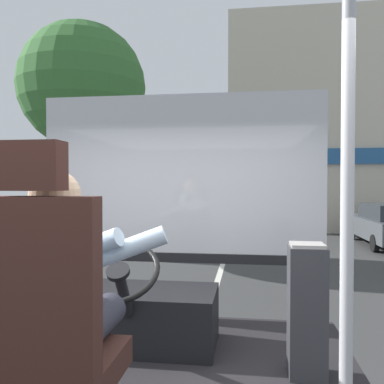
{
  "coord_description": "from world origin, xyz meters",
  "views": [
    {
      "loc": [
        0.59,
        -1.86,
        1.96
      ],
      "look_at": [
        0.15,
        1.29,
        1.89
      ],
      "focal_mm": 37.48,
      "sensor_mm": 36.0,
      "label": 1
    }
  ],
  "objects_px": {
    "driver_seat": "(49,338)",
    "handrail_pole": "(347,228)",
    "fare_box": "(307,310)",
    "bus_driver": "(64,285)",
    "steering_console": "(139,315)"
  },
  "relations": [
    {
      "from": "driver_seat",
      "to": "handrail_pole",
      "type": "xyz_separation_m",
      "value": [
        1.1,
        -0.07,
        0.46
      ]
    },
    {
      "from": "fare_box",
      "to": "bus_driver",
      "type": "bearing_deg",
      "value": -141.85
    },
    {
      "from": "driver_seat",
      "to": "fare_box",
      "type": "xyz_separation_m",
      "value": [
        1.13,
        1.01,
        -0.16
      ]
    },
    {
      "from": "driver_seat",
      "to": "steering_console",
      "type": "relative_size",
      "value": 1.2
    },
    {
      "from": "driver_seat",
      "to": "bus_driver",
      "type": "height_order",
      "value": "driver_seat"
    },
    {
      "from": "bus_driver",
      "to": "handrail_pole",
      "type": "distance_m",
      "value": 1.15
    },
    {
      "from": "bus_driver",
      "to": "fare_box",
      "type": "relative_size",
      "value": 1.0
    },
    {
      "from": "driver_seat",
      "to": "fare_box",
      "type": "distance_m",
      "value": 1.52
    },
    {
      "from": "driver_seat",
      "to": "steering_console",
      "type": "xyz_separation_m",
      "value": [
        0.0,
        1.31,
        -0.34
      ]
    },
    {
      "from": "steering_console",
      "to": "handrail_pole",
      "type": "distance_m",
      "value": 1.94
    },
    {
      "from": "driver_seat",
      "to": "steering_console",
      "type": "distance_m",
      "value": 1.36
    },
    {
      "from": "fare_box",
      "to": "steering_console",
      "type": "bearing_deg",
      "value": 165.09
    },
    {
      "from": "driver_seat",
      "to": "handrail_pole",
      "type": "height_order",
      "value": "handrail_pole"
    },
    {
      "from": "steering_console",
      "to": "fare_box",
      "type": "distance_m",
      "value": 1.18
    },
    {
      "from": "fare_box",
      "to": "handrail_pole",
      "type": "bearing_deg",
      "value": -91.51
    }
  ]
}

